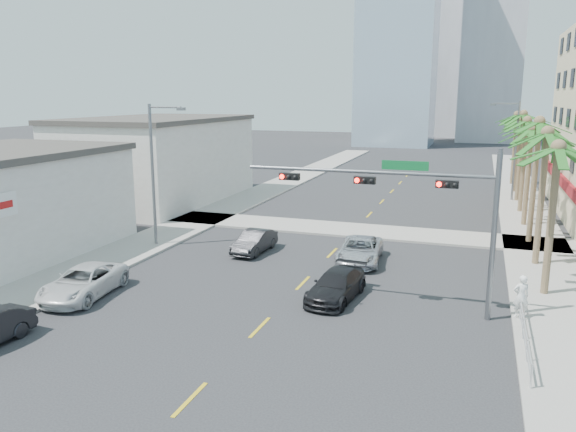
% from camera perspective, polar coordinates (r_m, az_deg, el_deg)
% --- Properties ---
extents(ground, '(260.00, 260.00, 0.00)m').
position_cam_1_polar(ground, '(20.64, -7.16, -15.35)').
color(ground, '#262628').
rests_on(ground, ground).
extents(sidewalk_right, '(4.00, 120.00, 0.15)m').
position_cam_1_polar(sidewalk_right, '(37.75, 24.07, -3.39)').
color(sidewalk_right, gray).
rests_on(sidewalk_right, ground).
extents(sidewalk_left, '(4.00, 120.00, 0.15)m').
position_cam_1_polar(sidewalk_left, '(42.67, -9.89, -0.79)').
color(sidewalk_left, gray).
rests_on(sidewalk_left, ground).
extents(sidewalk_cross, '(80.00, 4.00, 0.15)m').
position_cam_1_polar(sidewalk_cross, '(40.36, 6.65, -1.43)').
color(sidewalk_cross, gray).
rests_on(sidewalk_cross, ground).
extents(building_left_far, '(11.00, 18.00, 7.20)m').
position_cam_1_polar(building_left_far, '(52.66, -13.03, 5.41)').
color(building_left_far, beige).
rests_on(building_left_far, ground).
extents(tower_far_left, '(14.00, 14.00, 48.00)m').
position_cam_1_polar(tower_far_left, '(113.47, 11.22, 19.28)').
color(tower_far_left, '#99B2C6').
rests_on(tower_far_left, ground).
extents(tower_far_center, '(16.00, 16.00, 42.00)m').
position_cam_1_polar(tower_far_center, '(142.27, 15.00, 16.40)').
color(tower_far_center, '#ADADB2').
rests_on(tower_far_center, ground).
extents(traffic_signal_mast, '(11.12, 0.54, 7.20)m').
position_cam_1_polar(traffic_signal_mast, '(24.84, 12.98, 1.55)').
color(traffic_signal_mast, slate).
rests_on(traffic_signal_mast, ground).
extents(palm_tree_0, '(4.80, 4.80, 7.80)m').
position_cam_1_polar(palm_tree_0, '(28.66, 25.77, 6.12)').
color(palm_tree_0, brown).
rests_on(palm_tree_0, ground).
extents(palm_tree_1, '(4.80, 4.80, 8.16)m').
position_cam_1_polar(palm_tree_1, '(33.79, 24.86, 7.53)').
color(palm_tree_1, brown).
rests_on(palm_tree_1, ground).
extents(palm_tree_2, '(4.80, 4.80, 8.52)m').
position_cam_1_polar(palm_tree_2, '(38.94, 24.18, 8.57)').
color(palm_tree_2, brown).
rests_on(palm_tree_2, ground).
extents(palm_tree_3, '(4.80, 4.80, 7.80)m').
position_cam_1_polar(palm_tree_3, '(44.16, 23.54, 8.02)').
color(palm_tree_3, brown).
rests_on(palm_tree_3, ground).
extents(palm_tree_4, '(4.80, 4.80, 8.16)m').
position_cam_1_polar(palm_tree_4, '(49.32, 23.14, 8.79)').
color(palm_tree_4, brown).
rests_on(palm_tree_4, ground).
extents(palm_tree_5, '(4.80, 4.80, 8.52)m').
position_cam_1_polar(palm_tree_5, '(54.49, 22.81, 9.41)').
color(palm_tree_5, brown).
rests_on(palm_tree_5, ground).
extents(palm_tree_6, '(4.80, 4.80, 7.80)m').
position_cam_1_polar(palm_tree_6, '(59.71, 22.46, 8.93)').
color(palm_tree_6, brown).
rests_on(palm_tree_6, ground).
extents(palm_tree_7, '(4.80, 4.80, 8.16)m').
position_cam_1_polar(palm_tree_7, '(64.88, 22.24, 9.44)').
color(palm_tree_7, brown).
rests_on(palm_tree_7, ground).
extents(streetlight_left, '(2.55, 0.25, 9.00)m').
position_cam_1_polar(streetlight_left, '(36.22, -13.34, 4.78)').
color(streetlight_left, slate).
rests_on(streetlight_left, ground).
extents(streetlight_right, '(2.55, 0.25, 9.00)m').
position_cam_1_polar(streetlight_right, '(54.61, 21.95, 6.62)').
color(streetlight_right, slate).
rests_on(streetlight_right, ground).
extents(guardrail, '(0.08, 8.08, 1.00)m').
position_cam_1_polar(guardrail, '(24.13, 22.83, -10.31)').
color(guardrail, silver).
rests_on(guardrail, ground).
extents(car_parked_far, '(2.93, 5.42, 1.44)m').
position_cam_1_polar(car_parked_far, '(28.85, -20.08, -6.33)').
color(car_parked_far, silver).
rests_on(car_parked_far, ground).
extents(car_lane_left, '(1.64, 4.18, 1.36)m').
position_cam_1_polar(car_lane_left, '(34.67, -3.42, -2.61)').
color(car_lane_left, black).
rests_on(car_lane_left, ground).
extents(car_lane_center, '(2.75, 5.26, 1.42)m').
position_cam_1_polar(car_lane_center, '(32.84, 7.32, -3.48)').
color(car_lane_center, silver).
rests_on(car_lane_center, ground).
extents(car_lane_right, '(2.38, 4.82, 1.35)m').
position_cam_1_polar(car_lane_right, '(26.91, 4.94, -7.04)').
color(car_lane_right, black).
rests_on(car_lane_right, ground).
extents(pedestrian, '(0.79, 0.64, 1.88)m').
position_cam_1_polar(pedestrian, '(26.21, 22.59, -7.54)').
color(pedestrian, white).
rests_on(pedestrian, sidewalk_right).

